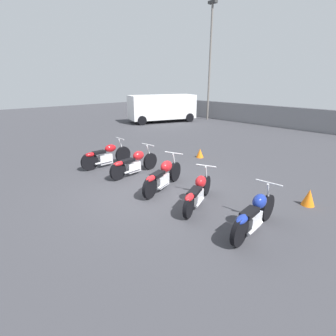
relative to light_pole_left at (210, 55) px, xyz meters
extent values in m
plane|color=#38383D|center=(9.07, -13.35, -5.21)|extent=(60.00, 60.00, 0.00)
cube|color=gray|center=(9.07, 0.74, -4.47)|extent=(40.00, 0.04, 1.47)
cylinder|color=slate|center=(0.00, 0.00, -0.80)|extent=(0.16, 0.16, 8.81)
cube|color=#333333|center=(0.00, 0.00, 3.70)|extent=(0.70, 0.35, 0.20)
cylinder|color=black|center=(5.83, -12.31, -4.87)|extent=(0.11, 0.67, 0.67)
cylinder|color=black|center=(5.85, -13.79, -4.87)|extent=(0.11, 0.67, 0.67)
cube|color=silver|center=(5.85, -13.12, -4.90)|extent=(0.21, 0.54, 0.37)
ellipsoid|color=#AD1419|center=(5.84, -12.87, -4.50)|extent=(0.26, 0.48, 0.30)
cube|color=black|center=(5.85, -13.38, -4.58)|extent=(0.25, 0.49, 0.10)
ellipsoid|color=#AD1419|center=(5.85, -13.74, -4.60)|extent=(0.21, 0.44, 0.16)
cylinder|color=silver|center=(5.83, -12.41, -4.18)|extent=(0.55, 0.04, 0.04)
cylinder|color=silver|center=(5.83, -12.36, -4.53)|extent=(0.05, 0.26, 0.67)
cylinder|color=silver|center=(5.97, -13.27, -4.97)|extent=(0.08, 0.73, 0.07)
cylinder|color=black|center=(7.27, -12.01, -4.89)|extent=(0.17, 0.64, 0.63)
cylinder|color=black|center=(7.44, -13.54, -4.89)|extent=(0.17, 0.64, 0.63)
cube|color=silver|center=(7.36, -12.85, -4.92)|extent=(0.26, 0.57, 0.35)
ellipsoid|color=red|center=(7.33, -12.59, -4.54)|extent=(0.33, 0.49, 0.33)
cube|color=black|center=(7.39, -13.11, -4.63)|extent=(0.30, 0.55, 0.10)
ellipsoid|color=red|center=(7.43, -13.49, -4.64)|extent=(0.25, 0.46, 0.16)
cylinder|color=silver|center=(7.28, -12.11, -4.23)|extent=(0.63, 0.11, 0.04)
cylinder|color=silver|center=(7.27, -12.06, -4.56)|extent=(0.08, 0.26, 0.65)
cylinder|color=silver|center=(7.50, -12.99, -4.99)|extent=(0.15, 0.71, 0.07)
cylinder|color=black|center=(8.80, -12.15, -4.88)|extent=(0.31, 0.65, 0.65)
cylinder|color=black|center=(9.32, -13.63, -4.88)|extent=(0.31, 0.65, 0.65)
cube|color=silver|center=(9.08, -12.96, -4.91)|extent=(0.38, 0.60, 0.36)
ellipsoid|color=red|center=(9.00, -12.71, -4.52)|extent=(0.46, 0.59, 0.36)
cube|color=black|center=(9.17, -13.22, -4.61)|extent=(0.40, 0.58, 0.10)
ellipsoid|color=red|center=(9.30, -13.58, -4.62)|extent=(0.33, 0.48, 0.16)
cylinder|color=silver|center=(8.83, -12.24, -4.21)|extent=(0.63, 0.25, 0.04)
cylinder|color=silver|center=(8.82, -12.20, -4.54)|extent=(0.13, 0.26, 0.66)
cylinder|color=silver|center=(9.25, -13.07, -4.98)|extent=(0.26, 0.59, 0.07)
cylinder|color=black|center=(10.23, -12.23, -4.92)|extent=(0.33, 0.57, 0.58)
cylinder|color=black|center=(10.84, -13.61, -4.92)|extent=(0.33, 0.57, 0.58)
cube|color=silver|center=(10.57, -12.99, -4.95)|extent=(0.40, 0.58, 0.32)
ellipsoid|color=red|center=(10.46, -12.76, -4.59)|extent=(0.44, 0.51, 0.33)
cube|color=black|center=(10.67, -13.23, -4.68)|extent=(0.45, 0.62, 0.10)
ellipsoid|color=red|center=(10.82, -13.57, -4.68)|extent=(0.36, 0.48, 0.16)
cylinder|color=silver|center=(10.27, -12.32, -4.28)|extent=(0.55, 0.27, 0.04)
cylinder|color=silver|center=(10.25, -12.27, -4.60)|extent=(0.14, 0.24, 0.62)
cylinder|color=silver|center=(10.74, -13.08, -5.00)|extent=(0.30, 0.56, 0.07)
cylinder|color=black|center=(12.18, -12.27, -4.88)|extent=(0.17, 0.66, 0.65)
cylinder|color=black|center=(12.34, -13.68, -4.88)|extent=(0.17, 0.66, 0.65)
cube|color=silver|center=(12.27, -13.05, -4.91)|extent=(0.26, 0.53, 0.36)
ellipsoid|color=navy|center=(12.25, -12.81, -4.52)|extent=(0.33, 0.46, 0.33)
cube|color=black|center=(12.30, -13.28, -4.61)|extent=(0.30, 0.55, 0.10)
ellipsoid|color=navy|center=(12.34, -13.63, -4.62)|extent=(0.25, 0.46, 0.16)
cylinder|color=silver|center=(12.20, -12.37, -4.21)|extent=(0.63, 0.11, 0.04)
cylinder|color=silver|center=(12.19, -12.32, -4.55)|extent=(0.08, 0.26, 0.66)
cylinder|color=silver|center=(12.41, -13.17, -4.98)|extent=(0.14, 0.67, 0.07)
cube|color=white|center=(-1.56, -3.84, -4.00)|extent=(3.51, 5.61, 1.84)
cube|color=black|center=(-0.74, -1.36, -3.59)|extent=(1.68, 0.58, 0.55)
cylinder|color=black|center=(-1.81, -1.62, -4.86)|extent=(0.43, 0.73, 0.70)
cylinder|color=black|center=(-0.04, -2.20, -4.86)|extent=(0.43, 0.73, 0.70)
cylinder|color=black|center=(-3.08, -5.47, -4.86)|extent=(0.43, 0.73, 0.70)
cylinder|color=black|center=(-1.32, -6.06, -4.86)|extent=(0.43, 0.73, 0.70)
cone|color=orange|center=(7.46, -9.38, -5.01)|extent=(0.33, 0.33, 0.39)
cone|color=orange|center=(12.56, -10.70, -4.98)|extent=(0.34, 0.34, 0.46)
camera|label=1|loc=(14.83, -17.87, -1.95)|focal=28.00mm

